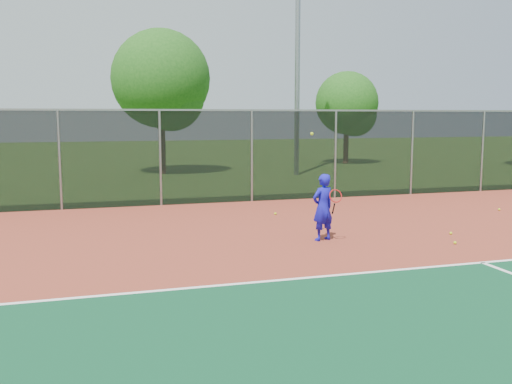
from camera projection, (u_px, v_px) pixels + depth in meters
ground at (505, 331)px, 7.57m from camera, size 120.00×120.00×0.00m
court_apron at (420, 287)px, 9.47m from camera, size 30.00×20.00×0.02m
fence_back at (252, 155)px, 18.75m from camera, size 30.00×0.06×3.03m
tennis_player at (323, 207)px, 12.90m from camera, size 0.64×0.67×2.46m
practice_ball_0 at (451, 233)px, 13.61m from camera, size 0.07×0.07×0.07m
practice_ball_1 at (455, 243)px, 12.59m from camera, size 0.07×0.07×0.07m
practice_ball_4 at (499, 209)px, 17.06m from camera, size 0.07×0.07×0.07m
practice_ball_7 at (275, 214)px, 16.33m from camera, size 0.07×0.07×0.07m
floodlight_n at (298, 21)px, 26.56m from camera, size 0.90×0.40×12.84m
tree_back_left at (163, 83)px, 27.51m from camera, size 4.77×4.77×7.00m
tree_back_mid at (349, 106)px, 33.59m from camera, size 3.71×3.71×5.45m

